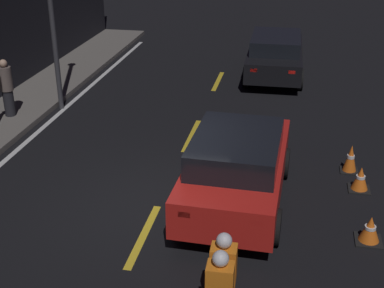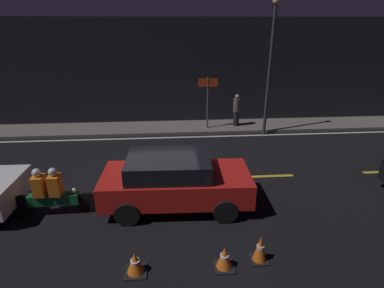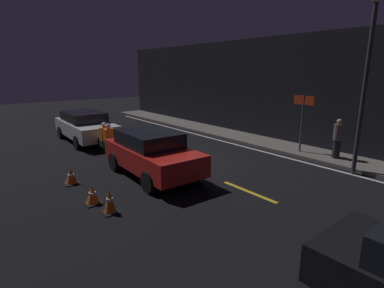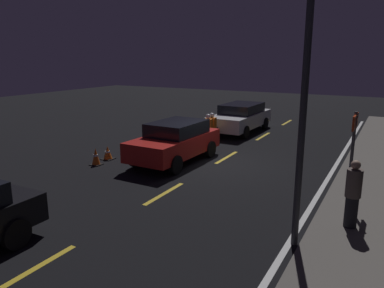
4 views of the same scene
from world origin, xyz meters
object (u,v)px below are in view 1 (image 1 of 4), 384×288
Objects in this scene: taxi_red at (237,166)px; van_black at (275,54)px; motorcycle at (222,285)px; traffic_cone_far at (351,159)px; pedestrian at (7,88)px; traffic_cone_near at (370,230)px; traffic_cone_mid at (360,179)px.

van_black is at bearing -0.39° from taxi_red.
traffic_cone_far is at bearing -23.91° from motorcycle.
motorcycle is at bearing -134.04° from pedestrian.
traffic_cone_near is 2.66m from traffic_cone_far.
traffic_cone_mid is (4.28, -2.26, -0.39)m from motorcycle.
pedestrian is at bearing 44.65° from motorcycle.
traffic_cone_far reaches higher than traffic_cone_mid.
traffic_cone_mid is at bearing -103.52° from pedestrian.
motorcycle is at bearing 137.02° from traffic_cone_near.
taxi_red is 6.49× the size of traffic_cone_far.
taxi_red is 0.92× the size of van_black.
traffic_cone_near is 0.32× the size of pedestrian.
motorcycle is 1.50× the size of pedestrian.
traffic_cone_mid is at bearing -0.01° from traffic_cone_near.
traffic_cone_mid is 0.33× the size of pedestrian.
motorcycle is at bearing 178.63° from van_black.
motorcycle reaches higher than traffic_cone_near.
van_black is at bearing -1.89° from motorcycle.
taxi_red is 1.77× the size of motorcycle.
traffic_cone_mid is (-7.51, -2.14, -0.52)m from van_black.
traffic_cone_far is at bearing -50.46° from taxi_red.
taxi_red is at bearing 70.34° from traffic_cone_near.
motorcycle reaches higher than traffic_cone_far.
van_black reaches higher than motorcycle.
traffic_cone_near is at bearing -108.02° from taxi_red.
pedestrian is at bearing 76.48° from traffic_cone_mid.
traffic_cone_mid is (0.98, -2.44, -0.55)m from taxi_red.
pedestrian is (1.33, 8.75, 0.62)m from traffic_cone_far.
van_black is 9.62m from traffic_cone_near.
taxi_red is 2.69m from traffic_cone_mid.
taxi_red reaches higher than traffic_cone_far.
van_black is 8.63m from pedestrian.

